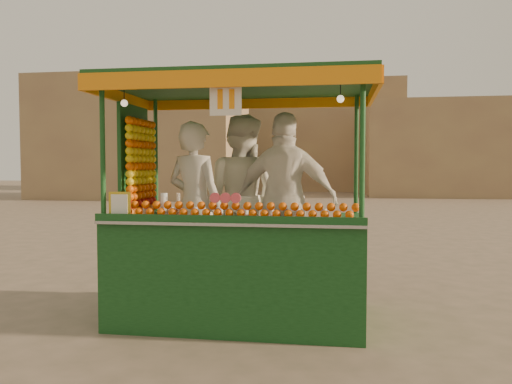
% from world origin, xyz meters
% --- Properties ---
extents(ground, '(90.00, 90.00, 0.00)m').
position_xyz_m(ground, '(0.00, 0.00, 0.00)').
color(ground, brown).
rests_on(ground, ground).
extents(building_left, '(10.00, 6.00, 6.00)m').
position_xyz_m(building_left, '(-9.00, 20.00, 3.00)').
color(building_left, '#9E855A').
rests_on(building_left, ground).
extents(building_right, '(9.00, 6.00, 5.00)m').
position_xyz_m(building_right, '(7.00, 24.00, 2.50)').
color(building_right, '#9E855A').
rests_on(building_right, ground).
extents(building_center, '(14.00, 7.00, 7.00)m').
position_xyz_m(building_center, '(-2.00, 30.00, 3.50)').
color(building_center, '#9E855A').
rests_on(building_center, ground).
extents(juice_cart, '(2.81, 1.82, 2.56)m').
position_xyz_m(juice_cart, '(-0.19, -0.11, 0.83)').
color(juice_cart, '#103D16').
rests_on(juice_cart, ground).
extents(vendor_left, '(0.78, 0.64, 1.83)m').
position_xyz_m(vendor_left, '(-0.65, 0.03, 1.21)').
color(vendor_left, beige).
rests_on(vendor_left, ground).
extents(vendor_middle, '(1.11, 0.96, 1.95)m').
position_xyz_m(vendor_middle, '(-0.23, 0.53, 1.27)').
color(vendor_middle, white).
rests_on(vendor_middle, ground).
extents(vendor_right, '(1.18, 0.60, 1.94)m').
position_xyz_m(vendor_right, '(0.34, 0.22, 1.27)').
color(vendor_right, white).
rests_on(vendor_right, ground).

